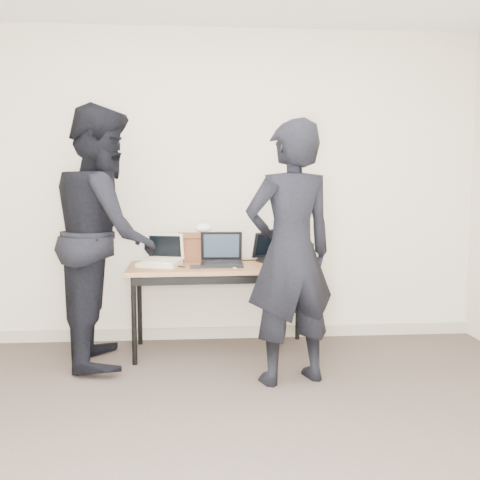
{
  "coord_description": "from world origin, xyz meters",
  "views": [
    {
      "loc": [
        -0.2,
        -2.43,
        1.38
      ],
      "look_at": [
        0.1,
        1.6,
        0.95
      ],
      "focal_mm": 40.0,
      "sensor_mm": 36.0,
      "label": 1
    }
  ],
  "objects": [
    {
      "name": "tissue",
      "position": [
        -0.18,
        2.09,
        1.0
      ],
      "size": [
        0.14,
        0.12,
        0.08
      ],
      "primitive_type": "ellipsoid",
      "rotation": [
        0.0,
        0.0,
        -0.12
      ],
      "color": "white",
      "rests_on": "leather_satchel"
    },
    {
      "name": "laptop_right",
      "position": [
        0.44,
        2.04,
        0.78
      ],
      "size": [
        0.42,
        0.41,
        0.24
      ],
      "rotation": [
        0.0,
        0.0,
        0.35
      ],
      "color": "black",
      "rests_on": "desk"
    },
    {
      "name": "power_brick",
      "position": [
        -0.25,
        1.69,
        0.73
      ],
      "size": [
        0.07,
        0.05,
        0.03
      ],
      "primitive_type": "cube",
      "rotation": [
        0.0,
        0.0,
        -0.08
      ],
      "color": "black",
      "rests_on": "desk"
    },
    {
      "name": "laptop_center",
      "position": [
        -0.03,
        1.87,
        0.78
      ],
      "size": [
        0.35,
        0.34,
        0.26
      ],
      "rotation": [
        0.0,
        0.0,
        -0.03
      ],
      "color": "black",
      "rests_on": "desk"
    },
    {
      "name": "desk",
      "position": [
        -0.03,
        1.86,
        0.66
      ],
      "size": [
        1.52,
        0.7,
        0.72
      ],
      "rotation": [
        0.0,
        0.0,
        0.03
      ],
      "color": "#8E5D36",
      "rests_on": "ground"
    },
    {
      "name": "equipment_box",
      "position": [
        0.6,
        2.05,
        0.8
      ],
      "size": [
        0.28,
        0.24,
        0.16
      ],
      "primitive_type": "cube",
      "rotation": [
        0.0,
        0.0,
        0.02
      ],
      "color": "black",
      "rests_on": "desk"
    },
    {
      "name": "person_observer",
      "position": [
        -0.93,
        1.71,
        0.98
      ],
      "size": [
        0.87,
        1.05,
        1.97
      ],
      "primitive_type": "imported",
      "rotation": [
        0.0,
        0.0,
        1.71
      ],
      "color": "black",
      "rests_on": "ground"
    },
    {
      "name": "person_typist",
      "position": [
        0.41,
        1.16,
        0.9
      ],
      "size": [
        0.76,
        0.61,
        1.81
      ],
      "primitive_type": "imported",
      "rotation": [
        0.0,
        0.0,
        3.45
      ],
      "color": "black",
      "rests_on": "ground"
    },
    {
      "name": "laptop_beige",
      "position": [
        -0.52,
        1.88,
        0.77
      ],
      "size": [
        0.38,
        0.37,
        0.25
      ],
      "rotation": [
        0.0,
        0.0,
        -0.28
      ],
      "color": "beige",
      "rests_on": "desk"
    },
    {
      "name": "cables",
      "position": [
        0.01,
        1.89,
        0.72
      ],
      "size": [
        1.16,
        0.43,
        0.01
      ],
      "rotation": [
        0.0,
        0.0,
        0.01
      ],
      "color": "silver",
      "rests_on": "desk"
    },
    {
      "name": "leather_satchel",
      "position": [
        -0.21,
        2.08,
        0.85
      ],
      "size": [
        0.37,
        0.19,
        0.25
      ],
      "rotation": [
        0.0,
        0.0,
        0.05
      ],
      "color": "#572B16",
      "rests_on": "desk"
    },
    {
      "name": "baseboard",
      "position": [
        0.0,
        2.23,
        0.05
      ],
      "size": [
        4.5,
        0.03,
        0.1
      ],
      "primitive_type": "cube",
      "color": "#AEA390",
      "rests_on": "ground"
    },
    {
      "name": "room",
      "position": [
        0.0,
        0.0,
        1.35
      ],
      "size": [
        4.6,
        4.6,
        2.8
      ],
      "color": "#453A34",
      "rests_on": "ground"
    }
  ]
}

